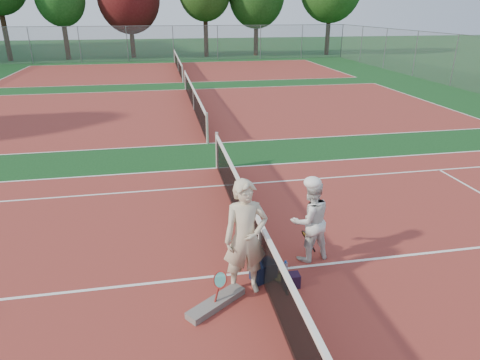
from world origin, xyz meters
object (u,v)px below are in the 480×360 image
racket_black_held (306,243)px  sports_bag_navy (263,271)px  racket_spare (280,278)px  sports_bag_purple (291,280)px  net_main (260,247)px  player_a (245,238)px  player_b (310,221)px  racket_red (220,287)px  water_bottle (285,270)px

racket_black_held → sports_bag_navy: bearing=11.6°
racket_black_held → racket_spare: (-0.69, -0.69, -0.24)m
sports_bag_purple → net_main: bearing=129.1°
player_a → player_b: bearing=27.1°
player_a → sports_bag_purple: (0.78, -0.06, -0.87)m
racket_red → water_bottle: bearing=-33.4°
water_bottle → net_main: bearing=147.6°
net_main → water_bottle: 0.60m
net_main → racket_black_held: (1.00, 0.38, -0.24)m
net_main → water_bottle: bearing=-32.4°
player_a → player_b: 1.56m
player_a → racket_black_held: player_a is taller
racket_red → sports_bag_navy: 0.96m
player_b → racket_black_held: 0.54m
racket_spare → racket_black_held: bearing=-44.4°
net_main → sports_bag_purple: net_main is taller
net_main → sports_bag_navy: 0.41m
racket_spare → sports_bag_navy: size_ratio=1.44×
sports_bag_navy → player_b: bearing=27.0°
racket_red → water_bottle: 1.30m
sports_bag_navy → sports_bag_purple: bearing=-36.5°
player_b → sports_bag_purple: size_ratio=5.38×
player_b → racket_black_held: player_b is taller
net_main → sports_bag_purple: size_ratio=37.08×
net_main → water_bottle: size_ratio=36.60×
sports_bag_purple → racket_spare: bearing=118.4°
racket_black_held → sports_bag_purple: bearing=37.6°
net_main → racket_black_held: bearing=20.9°
player_b → sports_bag_purple: 1.20m
racket_red → sports_bag_purple: racket_red is taller
racket_red → sports_bag_purple: (1.23, 0.17, -0.15)m
sports_bag_navy → sports_bag_purple: size_ratio=1.41×
player_b → sports_bag_purple: bearing=42.9°
net_main → racket_black_held: size_ratio=20.57×
net_main → racket_red: bearing=-139.0°
racket_red → racket_spare: bearing=-33.9°
racket_black_held → net_main: bearing=0.7°
player_a → racket_spare: 1.18m
player_a → racket_spare: bearing=12.1°
player_b → sports_bag_navy: player_b is taller
net_main → racket_spare: size_ratio=18.28×
net_main → racket_spare: 0.65m
racket_black_held → player_b: bearing=75.7°
racket_red → water_bottle: size_ratio=1.77×
sports_bag_navy → racket_black_held: bearing=31.8°
racket_spare → player_b: bearing=-49.4°
sports_bag_navy → sports_bag_purple: (0.41, -0.30, -0.04)m
net_main → player_a: bearing=-127.0°
net_main → racket_red: net_main is taller
player_a → racket_black_held: bearing=30.5°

